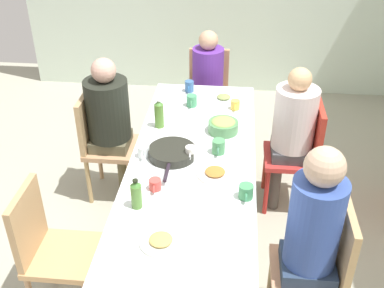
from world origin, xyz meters
The scene contains 26 objects.
ground_plane centered at (0.00, 0.00, 0.00)m, with size 6.54×6.54×0.00m, color #A3A18E.
dining_table centered at (0.00, 0.00, 0.67)m, with size 2.41×0.83×0.75m.
chair_0 centered at (-0.60, -0.80, 0.51)m, with size 0.40×0.40×0.90m.
person_0 centered at (-0.60, -0.71, 0.73)m, with size 0.34×0.34×1.21m.
chair_1 centered at (-1.58, 0.00, 0.51)m, with size 0.40×0.40×0.90m.
person_1 centered at (-1.49, 0.00, 0.68)m, with size 0.30×0.30×1.14m.
chair_2 centered at (0.60, 0.80, 0.51)m, with size 0.40×0.40×0.90m.
person_2 centered at (0.60, 0.71, 0.77)m, with size 0.30×0.30×1.29m.
chair_3 centered at (0.60, -0.80, 0.51)m, with size 0.40×0.40×0.90m.
chair_4 centered at (-0.60, 0.80, 0.51)m, with size 0.40×0.40×0.90m.
person_4 centered at (-0.60, 0.71, 0.72)m, with size 0.32×0.32×1.20m.
plate_0 centered at (0.76, -0.09, 0.76)m, with size 0.23×0.23×0.04m.
plate_1 centered at (0.12, 0.16, 0.76)m, with size 0.23×0.23×0.04m.
plate_2 centered at (-0.95, 0.17, 0.76)m, with size 0.20×0.20×0.04m.
bowl_0 centered at (-0.43, 0.19, 0.80)m, with size 0.22×0.22×0.10m.
serving_pan centered at (-0.07, -0.14, 0.78)m, with size 0.50×0.32×0.06m.
cup_0 centered at (-0.81, -0.08, 0.79)m, with size 0.12×0.08×0.09m.
cup_1 centered at (0.30, -0.20, 0.78)m, with size 0.11×0.07×0.07m.
cup_2 centered at (-1.07, -0.13, 0.79)m, with size 0.11×0.07×0.09m.
cup_3 centered at (-0.04, -0.01, 0.80)m, with size 0.11×0.07×0.10m.
cup_4 centered at (-0.79, 0.27, 0.79)m, with size 0.11×0.07×0.08m.
cup_5 centered at (0.33, 0.35, 0.79)m, with size 0.12×0.09×0.09m.
cup_6 centered at (-0.05, -0.33, 0.79)m, with size 0.12×0.08×0.08m.
cup_7 centered at (-0.14, 0.17, 0.80)m, with size 0.12×0.09×0.10m.
bottle_0 centered at (-0.46, -0.29, 0.85)m, with size 0.07×0.07×0.23m.
bottle_1 centered at (0.47, -0.27, 0.84)m, with size 0.06×0.06×0.19m.
Camera 1 is at (2.57, 0.25, 2.52)m, focal length 44.45 mm.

